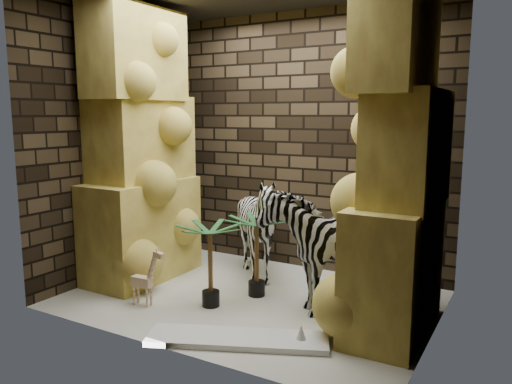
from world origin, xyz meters
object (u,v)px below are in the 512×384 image
Objects in this scene: zebra_left at (258,233)px; giraffe_toy at (142,275)px; zebra_right at (323,231)px; surfboard at (237,339)px; palm_front at (257,256)px; palm_back at (210,265)px.

zebra_left is 1.95× the size of giraffe_toy.
zebra_right is 0.89m from zebra_left.
surfboard is (1.22, -0.21, -0.28)m from giraffe_toy.
palm_front is 0.56× the size of surfboard.
palm_front reaches higher than giraffe_toy.
giraffe_toy is 1.14m from palm_front.
surfboard is at bearing -39.75° from palm_back.
giraffe_toy is at bearing -115.15° from zebra_left.
palm_front is 1.01× the size of palm_back.
giraffe_toy is 1.26m from surfboard.
zebra_right is 0.94× the size of surfboard.
zebra_left is 1.43× the size of palm_back.
giraffe_toy is at bearing -152.36° from palm_back.
giraffe_toy is (-0.60, -1.21, -0.23)m from zebra_left.
palm_back is at bearing 116.60° from surfboard.
zebra_right is at bearing 31.11° from giraffe_toy.
surfboard is at bearing -65.41° from zebra_left.
zebra_right reaches higher than palm_front.
palm_front is at bearing -60.82° from zebra_left.
giraffe_toy is 0.67m from palm_back.
zebra_left reaches higher than palm_back.
giraffe_toy is 0.73× the size of palm_front.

